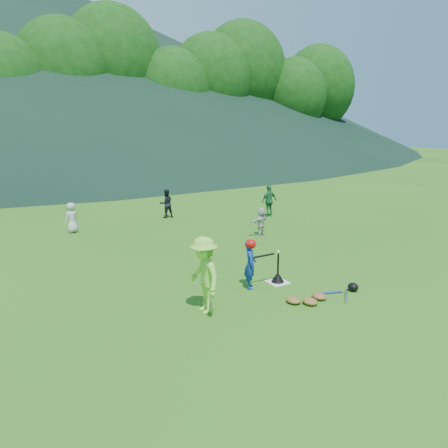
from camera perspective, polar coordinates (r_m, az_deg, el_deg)
name	(u,v)px	position (r m, az deg, el deg)	size (l,w,h in m)	color
ground	(278,283)	(10.23, 7.01, -7.61)	(120.00, 120.00, 0.00)	#2E5E15
home_plate	(278,282)	(10.22, 7.01, -7.55)	(0.45, 0.45, 0.02)	silver
baseball	(278,252)	(10.00, 7.12, -3.63)	(0.08, 0.08, 0.08)	white
batter_child	(250,264)	(9.68, 3.45, -5.29)	(0.40, 0.26, 1.09)	navy
adult_coach	(204,275)	(8.39, -2.64, -6.67)	(0.97, 0.56, 1.50)	#85D83F
fielder_a	(72,218)	(15.59, -19.27, 0.79)	(0.50, 0.33, 1.02)	#BDBDBD
fielder_b	(166,204)	(17.28, -7.56, 2.66)	(0.54, 0.42, 1.12)	black
fielder_c	(269,201)	(17.42, 5.91, 3.02)	(0.74, 0.31, 1.26)	#206B3C
fielder_d	(261,222)	(14.39, 4.82, 0.32)	(0.86, 0.27, 0.92)	#BCBCBC
batting_tee	(278,277)	(10.18, 7.03, -6.92)	(0.30, 0.30, 0.68)	black
batter_gear	(251,245)	(9.57, 3.61, -2.76)	(0.73, 0.26, 0.45)	#B70C0D
equipment_pile	(320,296)	(9.42, 12.40, -9.20)	(1.80, 0.77, 0.19)	olive
outfield_fence	(61,164)	(36.24, -20.56, 7.38)	(70.07, 0.08, 1.33)	gray
tree_line	(44,70)	(42.18, -22.47, 18.11)	(70.04, 11.40, 14.82)	#382314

